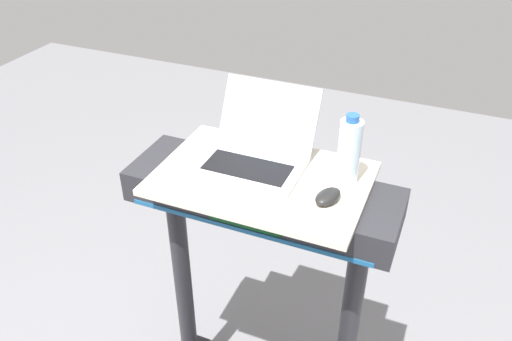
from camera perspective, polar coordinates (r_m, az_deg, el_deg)
desk_board at (r=1.69m, az=0.65°, el=-0.84°), size 0.67×0.46×0.02m
laptop at (r=1.73m, az=-0.00°, el=2.27°), size 0.34×0.34×0.22m
computer_mouse at (r=1.58m, az=7.79°, el=-2.79°), size 0.09×0.11×0.03m
water_bottle at (r=1.62m, az=10.02°, el=2.07°), size 0.07×0.07×0.23m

